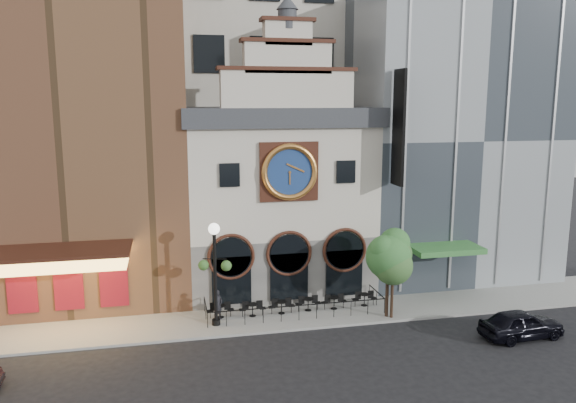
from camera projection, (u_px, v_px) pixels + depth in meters
The scene contains 18 objects.
ground at pixel (304, 331), 31.62m from camera, with size 120.00×120.00×0.00m, color black.
sidewalk at pixel (294, 313), 34.01m from camera, with size 44.00×5.00×0.15m, color gray.
clock_building at pixel (277, 192), 37.95m from camera, with size 12.60×8.78×18.65m.
theater_building at pixel (73, 103), 36.21m from camera, with size 14.00×15.60×25.00m.
retail_building at pixel (440, 136), 42.14m from camera, with size 14.00×14.40×20.00m.
office_tower at pixel (248, 13), 47.28m from camera, with size 20.00×16.00×40.00m, color beige.
cafe_railing at pixel (294, 305), 33.92m from camera, with size 10.60×2.60×0.90m, color black, non-canonical shape.
bistro_0 at pixel (220, 310), 33.07m from camera, with size 1.58×0.68×0.90m.
bistro_1 at pixel (253, 309), 33.27m from camera, with size 1.58×0.68×0.90m.
bistro_2 at pixel (282, 306), 33.69m from camera, with size 1.58×0.68×0.90m.
bistro_3 at pixel (308, 303), 34.16m from camera, with size 1.58×0.68×0.90m.
bistro_4 at pixel (334, 302), 34.43m from camera, with size 1.58×0.68×0.90m.
bistro_5 at pixel (364, 298), 34.98m from camera, with size 1.58×0.68×0.90m.
car_right at pixel (521, 324), 30.54m from camera, with size 1.87×4.65×1.58m, color black.
pedestrian at pixel (218, 305), 32.62m from camera, with size 0.66×0.44×1.82m, color black.
lamppost at pixel (215, 263), 31.43m from camera, with size 1.85×0.98×5.95m.
tree_left at pixel (394, 262), 32.61m from camera, with size 2.39×2.30×4.60m.
tree_right at pixel (389, 253), 32.72m from camera, with size 2.74×2.64×5.28m.
Camera 1 is at (-7.25, -28.93, 12.82)m, focal length 35.00 mm.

